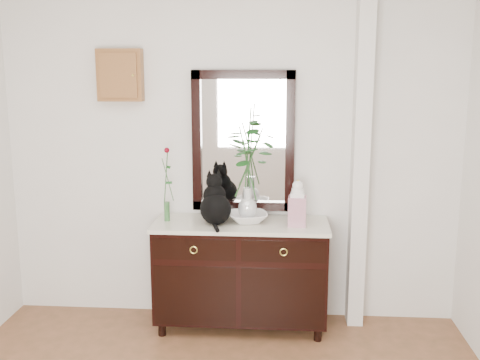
# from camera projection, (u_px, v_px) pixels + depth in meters

# --- Properties ---
(wall_back) EXTENTS (3.60, 0.04, 2.70)m
(wall_back) POSITION_uv_depth(u_px,v_px,m) (231.00, 153.00, 4.42)
(wall_back) COLOR silver
(wall_back) RESTS_ON ground
(pilaster) EXTENTS (0.12, 0.20, 2.70)m
(pilaster) POSITION_uv_depth(u_px,v_px,m) (360.00, 155.00, 4.27)
(pilaster) COLOR silver
(pilaster) RESTS_ON ground
(sideboard) EXTENTS (1.33, 0.52, 0.82)m
(sideboard) POSITION_uv_depth(u_px,v_px,m) (241.00, 269.00, 4.34)
(sideboard) COLOR black
(sideboard) RESTS_ON ground
(wall_mirror) EXTENTS (0.80, 0.06, 1.10)m
(wall_mirror) POSITION_uv_depth(u_px,v_px,m) (243.00, 142.00, 4.38)
(wall_mirror) COLOR black
(wall_mirror) RESTS_ON wall_back
(key_cabinet) EXTENTS (0.35, 0.10, 0.40)m
(key_cabinet) POSITION_uv_depth(u_px,v_px,m) (120.00, 75.00, 4.32)
(key_cabinet) COLOR brown
(key_cabinet) RESTS_ON wall_back
(cat) EXTENTS (0.34, 0.38, 0.38)m
(cat) POSITION_uv_depth(u_px,v_px,m) (215.00, 199.00, 4.20)
(cat) COLOR black
(cat) RESTS_ON sideboard
(lotus_bowl) EXTENTS (0.36, 0.36, 0.07)m
(lotus_bowl) POSITION_uv_depth(u_px,v_px,m) (248.00, 217.00, 4.27)
(lotus_bowl) COLOR white
(lotus_bowl) RESTS_ON sideboard
(vase_branches) EXTENTS (0.53, 0.53, 0.86)m
(vase_branches) POSITION_uv_depth(u_px,v_px,m) (248.00, 164.00, 4.19)
(vase_branches) COLOR silver
(vase_branches) RESTS_ON lotus_bowl
(bud_vase_rose) EXTENTS (0.08, 0.08, 0.58)m
(bud_vase_rose) POSITION_uv_depth(u_px,v_px,m) (166.00, 184.00, 4.26)
(bud_vase_rose) COLOR #366934
(bud_vase_rose) RESTS_ON sideboard
(ginger_jar) EXTENTS (0.14, 0.14, 0.35)m
(ginger_jar) POSITION_uv_depth(u_px,v_px,m) (297.00, 203.00, 4.15)
(ginger_jar) COLOR silver
(ginger_jar) RESTS_ON sideboard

